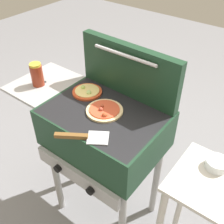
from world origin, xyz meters
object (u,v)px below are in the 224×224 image
(grill, at_px, (103,131))
(pizza_cheese, at_px, (87,91))
(pizza_pepperoni, at_px, (104,110))
(sauce_jar, at_px, (37,75))
(spatula, at_px, (82,137))
(topping_bowl_near, at_px, (217,164))
(prep_table, at_px, (210,215))

(grill, relative_size, pizza_cheese, 5.57)
(pizza_pepperoni, relative_size, pizza_cheese, 1.14)
(grill, relative_size, sauce_jar, 6.74)
(sauce_jar, bearing_deg, spatula, -19.40)
(grill, height_order, spatula, spatula)
(pizza_cheese, bearing_deg, sauce_jar, -158.84)
(pizza_pepperoni, distance_m, topping_bowl_near, 0.61)
(grill, distance_m, pizza_pepperoni, 0.15)
(pizza_cheese, bearing_deg, topping_bowl_near, 1.08)
(grill, xyz_separation_m, prep_table, (0.67, 0.00, -0.19))
(pizza_pepperoni, bearing_deg, grill, -174.49)
(sauce_jar, distance_m, spatula, 0.56)
(spatula, height_order, prep_table, spatula)
(grill, relative_size, spatula, 3.86)
(grill, bearing_deg, spatula, -75.66)
(pizza_cheese, xyz_separation_m, prep_table, (0.85, -0.08, -0.35))
(grill, relative_size, prep_table, 1.21)
(prep_table, bearing_deg, spatula, -160.25)
(pizza_pepperoni, distance_m, prep_table, 0.74)
(pizza_cheese, distance_m, prep_table, 0.92)
(grill, distance_m, sauce_jar, 0.52)
(pizza_cheese, height_order, topping_bowl_near, pizza_cheese)
(grill, height_order, topping_bowl_near, grill)
(grill, xyz_separation_m, sauce_jar, (-0.47, -0.03, 0.21))
(pizza_cheese, relative_size, sauce_jar, 1.21)
(topping_bowl_near, bearing_deg, prep_table, -55.01)
(grill, bearing_deg, topping_bowl_near, 8.82)
(prep_table, relative_size, topping_bowl_near, 7.54)
(spatula, xyz_separation_m, topping_bowl_near, (0.56, 0.31, -0.09))
(pizza_pepperoni, xyz_separation_m, pizza_cheese, (-0.19, 0.08, 0.00))
(pizza_pepperoni, xyz_separation_m, spatula, (0.04, -0.22, -0.00))
(topping_bowl_near, bearing_deg, spatula, -150.64)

